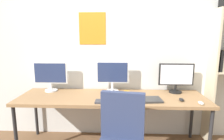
# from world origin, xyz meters

# --- Properties ---
(wall_back) EXTENTS (4.89, 0.11, 2.60)m
(wall_back) POSITION_xyz_m (-0.00, 1.02, 1.30)
(wall_back) COLOR silver
(wall_back) RESTS_ON ground_plane
(desk) EXTENTS (2.49, 0.68, 0.74)m
(desk) POSITION_xyz_m (0.00, 0.60, 0.69)
(desk) COLOR #936D47
(desk) RESTS_ON ground_plane
(monitor_left) EXTENTS (0.49, 0.18, 0.43)m
(monitor_left) POSITION_xyz_m (-0.90, 0.81, 0.98)
(monitor_left) COLOR silver
(monitor_left) RESTS_ON desk
(monitor_center) EXTENTS (0.46, 0.18, 0.44)m
(monitor_center) POSITION_xyz_m (0.00, 0.81, 0.99)
(monitor_center) COLOR silver
(monitor_center) RESTS_ON desk
(monitor_right) EXTENTS (0.48, 0.18, 0.42)m
(monitor_right) POSITION_xyz_m (0.90, 0.81, 0.97)
(monitor_right) COLOR black
(monitor_right) RESTS_ON desk
(keyboard_main) EXTENTS (0.39, 0.13, 0.02)m
(keyboard_main) POSITION_xyz_m (0.00, 0.37, 0.75)
(keyboard_main) COLOR #38383D
(keyboard_main) RESTS_ON desk
(mouse_left_side) EXTENTS (0.06, 0.10, 0.03)m
(mouse_left_side) POSITION_xyz_m (1.07, 0.35, 0.76)
(mouse_left_side) COLOR silver
(mouse_left_side) RESTS_ON desk
(mouse_right_side) EXTENTS (0.06, 0.10, 0.03)m
(mouse_right_side) POSITION_xyz_m (0.87, 0.46, 0.76)
(mouse_right_side) COLOR black
(mouse_right_side) RESTS_ON desk
(laptop_closed) EXTENTS (0.34, 0.25, 0.02)m
(laptop_closed) POSITION_xyz_m (0.46, 0.45, 0.75)
(laptop_closed) COLOR #2D2D2D
(laptop_closed) RESTS_ON desk
(coffee_mug) EXTENTS (0.11, 0.08, 0.09)m
(coffee_mug) POSITION_xyz_m (0.20, 0.55, 0.79)
(coffee_mug) COLOR orange
(coffee_mug) RESTS_ON desk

